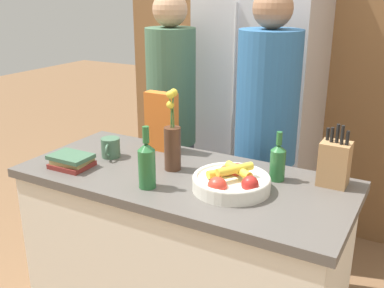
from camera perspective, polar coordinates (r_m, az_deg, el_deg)
The scene contains 13 objects.
kitchen_island at distance 2.21m, azimuth -1.08°, elevation -15.02°, with size 1.48×0.66×0.93m.
back_wall_wood at distance 3.29m, azimuth 12.89°, elevation 11.57°, with size 2.68×0.12×2.60m.
refrigerator at distance 3.04m, azimuth 8.66°, elevation 5.27°, with size 0.73×0.63×1.98m.
fruit_bowl at distance 1.84m, azimuth 5.04°, elevation -4.71°, with size 0.32×0.32×0.11m.
knife_block at distance 1.95m, azimuth 17.64°, elevation -2.31°, with size 0.12×0.10×0.27m.
flower_vase at distance 2.01m, azimuth -2.50°, elevation 0.25°, with size 0.08×0.08×0.37m.
cereal_box at distance 2.25m, azimuth -3.89°, elevation 2.82°, with size 0.17×0.06×0.30m.
coffee_mug at distance 2.22m, azimuth -10.31°, elevation -0.47°, with size 0.09×0.12×0.10m.
book_stack at distance 2.14m, azimuth -15.03°, elevation -2.08°, with size 0.19×0.15×0.06m.
bottle_oil at distance 1.94m, azimuth 10.83°, elevation -2.17°, with size 0.07×0.07×0.22m.
bottle_vinegar at distance 1.84m, azimuth -5.76°, elevation -2.52°, with size 0.07×0.07×0.26m.
person_at_sink at distance 2.72m, azimuth -2.61°, elevation 3.35°, with size 0.29×0.29×1.70m.
person_in_blue at distance 2.42m, azimuth 9.34°, elevation 1.19°, with size 0.33×0.33×1.72m.
Camera 1 is at (0.93, -1.58, 1.71)m, focal length 42.00 mm.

